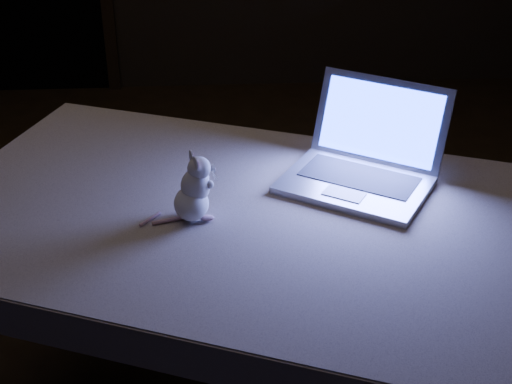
{
  "coord_description": "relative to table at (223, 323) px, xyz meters",
  "views": [
    {
      "loc": [
        0.08,
        -2.49,
        1.94
      ],
      "look_at": [
        0.19,
        -0.67,
        0.91
      ],
      "focal_mm": 52.0,
      "sensor_mm": 36.0,
      "label": 1
    }
  ],
  "objects": [
    {
      "name": "table",
      "position": [
        0.0,
        0.0,
        0.0
      ],
      "size": [
        1.81,
        1.5,
        0.83
      ],
      "primitive_type": null,
      "rotation": [
        0.0,
        0.0,
        -0.37
      ],
      "color": "black",
      "rests_on": "floor"
    },
    {
      "name": "floor",
      "position": [
        -0.09,
        0.64,
        -0.42
      ],
      "size": [
        5.0,
        5.0,
        0.0
      ],
      "primitive_type": "plane",
      "color": "black",
      "rests_on": "ground"
    },
    {
      "name": "laptop",
      "position": [
        0.41,
        0.09,
        0.57
      ],
      "size": [
        0.56,
        0.54,
        0.29
      ],
      "primitive_type": null,
      "rotation": [
        0.0,
        0.0,
        -0.56
      ],
      "color": "#ACABAF",
      "rests_on": "tablecloth"
    },
    {
      "name": "tablecloth",
      "position": [
        0.07,
        0.05,
        0.37
      ],
      "size": [
        1.93,
        1.58,
        0.11
      ],
      "primitive_type": null,
      "rotation": [
        0.0,
        0.0,
        -0.32
      ],
      "color": "#B9AD9C",
      "rests_on": "table"
    },
    {
      "name": "plush_mouse",
      "position": [
        -0.08,
        -0.05,
        0.53
      ],
      "size": [
        0.18,
        0.18,
        0.2
      ],
      "primitive_type": null,
      "rotation": [
        0.0,
        0.0,
        -0.3
      ],
      "color": "silver",
      "rests_on": "tablecloth"
    }
  ]
}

